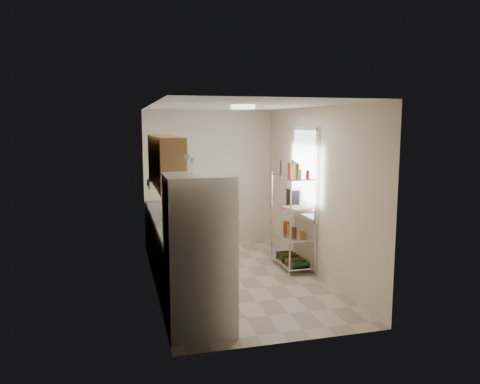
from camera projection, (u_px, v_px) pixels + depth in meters
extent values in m
cube|color=beige|center=(238.00, 278.00, 7.15)|extent=(2.50, 4.40, 0.01)
cube|color=white|center=(237.00, 105.00, 6.78)|extent=(2.50, 4.40, 0.01)
cube|color=#F1E3C9|center=(209.00, 178.00, 9.07)|extent=(2.50, 0.01, 2.60)
cube|color=#F1E3C9|center=(291.00, 225.00, 4.85)|extent=(2.50, 0.01, 2.60)
cube|color=#F1E3C9|center=(152.00, 198.00, 6.64)|extent=(0.01, 4.40, 2.60)
cube|color=#F1E3C9|center=(315.00, 191.00, 7.28)|extent=(0.01, 4.40, 2.60)
cube|color=#A47345|center=(173.00, 248.00, 7.27)|extent=(0.60, 3.48, 0.86)
cube|color=gray|center=(174.00, 219.00, 7.21)|extent=(0.63, 3.51, 0.04)
cube|color=#B7BABC|center=(182.00, 237.00, 6.12)|extent=(0.52, 0.44, 0.04)
cube|color=#B7BABC|center=(180.00, 227.00, 8.64)|extent=(0.01, 0.55, 0.72)
cube|color=#A47345|center=(165.00, 161.00, 6.72)|extent=(0.33, 2.20, 0.72)
cube|color=#B7BABC|center=(164.00, 183.00, 7.56)|extent=(0.50, 0.60, 0.12)
cube|color=white|center=(305.00, 173.00, 7.57)|extent=(0.06, 1.00, 1.46)
cube|color=silver|center=(292.00, 261.00, 7.68)|extent=(0.45, 0.90, 0.02)
cube|color=silver|center=(293.00, 235.00, 7.61)|extent=(0.45, 0.90, 0.02)
cube|color=silver|center=(293.00, 208.00, 7.55)|extent=(0.45, 0.90, 0.02)
cube|color=silver|center=(294.00, 177.00, 7.48)|extent=(0.45, 0.90, 0.02)
cylinder|color=silver|center=(290.00, 228.00, 7.11)|extent=(0.02, 0.02, 1.55)
cylinder|color=silver|center=(272.00, 217.00, 7.94)|extent=(0.02, 0.02, 1.55)
cylinder|color=silver|center=(316.00, 226.00, 7.21)|extent=(0.02, 0.02, 1.55)
cylinder|color=silver|center=(295.00, 216.00, 8.05)|extent=(0.02, 0.02, 1.55)
cylinder|color=white|center=(243.00, 107.00, 6.49)|extent=(0.34, 0.34, 0.05)
cube|color=white|center=(199.00, 254.00, 5.25)|extent=(0.74, 0.74, 1.79)
cylinder|color=white|center=(170.00, 214.00, 6.93)|extent=(0.27, 0.27, 0.22)
cylinder|color=black|center=(169.00, 214.00, 7.38)|extent=(0.32, 0.32, 0.05)
cylinder|color=black|center=(173.00, 210.00, 7.74)|extent=(0.34, 0.34, 0.05)
cube|color=tan|center=(296.00, 208.00, 7.36)|extent=(0.42, 0.48, 0.03)
cube|color=black|center=(293.00, 196.00, 7.82)|extent=(0.15, 0.23, 0.26)
cube|color=#AB2D15|center=(286.00, 226.00, 7.92)|extent=(0.12, 0.15, 0.14)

